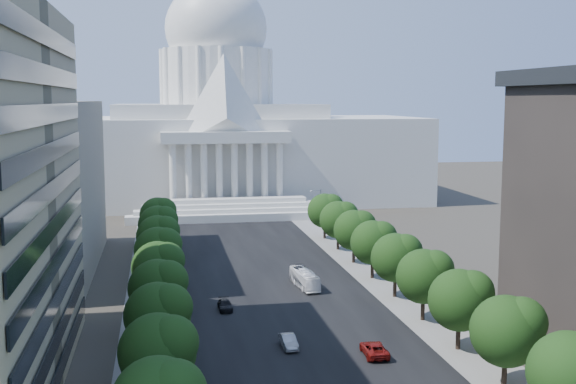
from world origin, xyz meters
TOP-DOWN VIEW (x-y plane):
  - road_asphalt at (0.00, 90.00)m, footprint 30.00×260.00m
  - sidewalk_left at (-19.00, 90.00)m, footprint 8.00×260.00m
  - sidewalk_right at (19.00, 90.00)m, footprint 8.00×260.00m
  - capitol at (0.00, 184.89)m, footprint 120.00×56.00m
  - tree_l_c at (-17.66, 35.81)m, footprint 7.79×7.60m
  - tree_l_d at (-17.66, 47.81)m, footprint 7.79×7.60m
  - tree_l_e at (-17.66, 59.81)m, footprint 7.79×7.60m
  - tree_l_f at (-17.66, 71.81)m, footprint 7.79×7.60m
  - tree_l_g at (-17.66, 83.81)m, footprint 7.79×7.60m
  - tree_l_h at (-17.66, 95.81)m, footprint 7.79×7.60m
  - tree_l_i at (-17.66, 107.81)m, footprint 7.79×7.60m
  - tree_l_j at (-17.66, 119.81)m, footprint 7.79×7.60m
  - tree_r_b at (18.34, 23.81)m, footprint 7.79×7.60m
  - tree_r_c at (18.34, 35.81)m, footprint 7.79×7.60m
  - tree_r_d at (18.34, 47.81)m, footprint 7.79×7.60m
  - tree_r_e at (18.34, 59.81)m, footprint 7.79×7.60m
  - tree_r_f at (18.34, 71.81)m, footprint 7.79×7.60m
  - tree_r_g at (18.34, 83.81)m, footprint 7.79×7.60m
  - tree_r_h at (18.34, 95.81)m, footprint 7.79×7.60m
  - tree_r_i at (18.34, 107.81)m, footprint 7.79×7.60m
  - tree_r_j at (18.34, 119.81)m, footprint 7.79×7.60m
  - streetlight_b at (19.90, 35.00)m, footprint 2.61×0.44m
  - streetlight_c at (19.90, 60.00)m, footprint 2.61×0.44m
  - streetlight_d at (19.90, 85.00)m, footprint 2.61×0.44m
  - streetlight_e at (19.90, 110.00)m, footprint 2.61×0.44m
  - streetlight_f at (19.90, 135.00)m, footprint 2.61×0.44m
  - car_silver at (-2.29, 52.11)m, footprint 1.86×4.86m
  - car_red at (7.26, 47.58)m, footprint 2.96×5.91m
  - car_dark_b at (-8.49, 69.58)m, footprint 2.01×4.75m
  - city_bus at (5.38, 79.98)m, footprint 3.28×10.31m

SIDE VIEW (x-z plane):
  - road_asphalt at x=0.00m, z-range -0.01..0.01m
  - sidewalk_left at x=-19.00m, z-range -0.01..0.01m
  - sidewalk_right at x=19.00m, z-range -0.01..0.01m
  - car_dark_b at x=-8.49m, z-range 0.00..1.37m
  - car_silver at x=-2.29m, z-range 0.00..1.58m
  - car_red at x=7.26m, z-range 0.00..1.61m
  - city_bus at x=5.38m, z-range 0.00..2.82m
  - streetlight_b at x=19.90m, z-range 1.32..10.32m
  - streetlight_c at x=19.90m, z-range 1.32..10.32m
  - streetlight_d at x=19.90m, z-range 1.32..10.32m
  - streetlight_e at x=19.90m, z-range 1.32..10.32m
  - streetlight_f at x=19.90m, z-range 1.32..10.32m
  - tree_l_c at x=-17.66m, z-range 1.47..11.44m
  - tree_l_d at x=-17.66m, z-range 1.47..11.44m
  - tree_l_e at x=-17.66m, z-range 1.47..11.44m
  - tree_l_f at x=-17.66m, z-range 1.47..11.44m
  - tree_l_g at x=-17.66m, z-range 1.47..11.44m
  - tree_l_h at x=-17.66m, z-range 1.47..11.44m
  - tree_l_i at x=-17.66m, z-range 1.47..11.44m
  - tree_l_j at x=-17.66m, z-range 1.47..11.44m
  - tree_r_b at x=18.34m, z-range 1.47..11.44m
  - tree_r_c at x=18.34m, z-range 1.47..11.44m
  - tree_r_d at x=18.34m, z-range 1.47..11.44m
  - tree_r_e at x=18.34m, z-range 1.47..11.44m
  - tree_r_f at x=18.34m, z-range 1.47..11.44m
  - tree_r_g at x=18.34m, z-range 1.47..11.44m
  - tree_r_h at x=18.34m, z-range 1.47..11.44m
  - tree_r_i at x=18.34m, z-range 1.47..11.44m
  - tree_r_j at x=18.34m, z-range 1.47..11.44m
  - capitol at x=0.00m, z-range -16.49..56.51m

